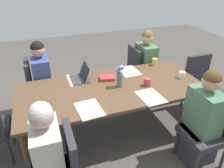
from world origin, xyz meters
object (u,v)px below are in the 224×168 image
at_px(chair_near_left_mid, 39,85).
at_px(coffee_mug_centre_left, 182,75).
at_px(dining_table, 112,92).
at_px(flower_vase, 120,75).
at_px(coffee_mug_near_left, 147,82).
at_px(book_red_cover, 107,78).
at_px(person_near_left_mid, 44,84).
at_px(chair_far_right_near, 210,127).
at_px(person_far_left_near, 51,164).
at_px(chair_near_left_far, 139,69).
at_px(laptop_near_left_mid, 81,77).
at_px(person_far_right_near, 201,123).
at_px(coffee_mug_near_right, 155,62).
at_px(person_near_left_far, 145,68).
at_px(chair_head_left_right_far, 200,82).

xyz_separation_m(chair_near_left_mid, coffee_mug_centre_left, (-1.90, 0.90, 0.27)).
relative_size(dining_table, coffee_mug_centre_left, 26.45).
distance_m(flower_vase, coffee_mug_near_left, 0.37).
xyz_separation_m(dining_table, book_red_cover, (-0.01, -0.23, 0.08)).
relative_size(person_near_left_mid, chair_far_right_near, 1.33).
bearing_deg(chair_near_left_mid, coffee_mug_centre_left, 154.59).
bearing_deg(person_far_left_near, chair_near_left_far, -135.84).
distance_m(person_far_left_near, coffee_mug_near_left, 1.52).
xyz_separation_m(chair_near_left_far, laptop_near_left_mid, (1.13, 0.48, 0.27)).
distance_m(chair_far_right_near, coffee_mug_near_left, 0.90).
bearing_deg(person_far_left_near, person_near_left_mid, -91.89).
bearing_deg(person_far_left_near, person_far_right_near, -179.37).
height_order(chair_far_right_near, coffee_mug_centre_left, chair_far_right_near).
relative_size(chair_near_left_far, coffee_mug_near_right, 8.41).
bearing_deg(book_red_cover, person_far_left_near, 61.80).
bearing_deg(coffee_mug_near_left, person_far_left_near, 27.87).
xyz_separation_m(person_near_left_far, chair_head_left_right_far, (-0.62, 0.68, -0.03)).
relative_size(dining_table, flower_vase, 7.90).
bearing_deg(person_far_right_near, chair_head_left_right_far, -128.93).
bearing_deg(book_red_cover, coffee_mug_near_right, -153.31).
xyz_separation_m(dining_table, laptop_near_left_mid, (0.32, -0.35, 0.11)).
xyz_separation_m(dining_table, chair_far_right_near, (-0.87, 0.84, -0.17)).
bearing_deg(dining_table, laptop_near_left_mid, -47.40).
relative_size(chair_near_left_mid, chair_head_left_right_far, 1.00).
relative_size(chair_far_right_near, book_red_cover, 4.50).
bearing_deg(chair_near_left_far, person_near_left_far, 141.24).
xyz_separation_m(coffee_mug_near_right, book_red_cover, (0.85, 0.22, -0.03)).
xyz_separation_m(chair_near_left_mid, flower_vase, (-1.00, 0.85, 0.39)).
distance_m(dining_table, person_near_left_far, 1.18).
relative_size(coffee_mug_near_left, book_red_cover, 0.52).
bearing_deg(coffee_mug_near_right, chair_near_left_far, -81.39).
xyz_separation_m(dining_table, person_near_left_mid, (0.82, -0.78, -0.14)).
bearing_deg(coffee_mug_near_left, flower_vase, -15.38).
bearing_deg(chair_near_left_mid, coffee_mug_near_right, 167.57).
height_order(person_far_left_near, chair_near_left_far, person_far_left_near).
xyz_separation_m(laptop_near_left_mid, coffee_mug_near_left, (-0.77, 0.46, 0.01)).
relative_size(person_near_left_far, coffee_mug_near_left, 11.59).
bearing_deg(chair_far_right_near, chair_near_left_far, -87.78).
xyz_separation_m(chair_far_right_near, book_red_cover, (0.86, -1.08, 0.25)).
relative_size(person_far_right_near, chair_head_left_right_far, 1.33).
distance_m(person_far_left_near, chair_near_left_mid, 1.64).
bearing_deg(flower_vase, person_near_left_far, -135.02).
relative_size(chair_near_left_far, coffee_mug_centre_left, 10.05).
bearing_deg(person_far_right_near, chair_far_right_near, 141.24).
distance_m(chair_far_right_near, flower_vase, 1.20).
bearing_deg(laptop_near_left_mid, flower_vase, 139.67).
relative_size(chair_near_left_mid, coffee_mug_near_right, 8.41).
xyz_separation_m(person_near_left_mid, laptop_near_left_mid, (-0.50, 0.43, 0.25)).
bearing_deg(person_far_right_near, coffee_mug_centre_left, -105.80).
distance_m(chair_near_left_far, chair_head_left_right_far, 1.02).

